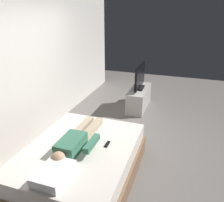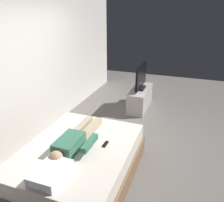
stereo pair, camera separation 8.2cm
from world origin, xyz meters
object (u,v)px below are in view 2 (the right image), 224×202
Objects in this scene: remote at (105,144)px; tv_stand at (140,98)px; tv at (141,78)px; person at (75,140)px; bed at (79,163)px; pillow at (51,173)px.

remote reaches higher than tv_stand.
tv is at bearing -178.21° from tv_stand.
tv is (2.60, 0.11, 0.24)m from remote.
person is 1.15× the size of tv_stand.
person reaches higher than remote.
pillow is (-0.66, -0.00, 0.34)m from bed.
pillow is 0.69m from person.
tv reaches higher than bed.
tv_stand is at bearing -6.11° from person.
pillow is at bearing -174.87° from person.
remote is at bearing -62.33° from bed.
remote is (0.15, -0.40, -0.07)m from person.
tv is (2.76, -0.29, 0.16)m from person.
bed is 13.02× the size of remote.
person is at bearing 5.13° from pillow.
pillow is 0.38× the size of person.
tv_stand is at bearing -4.79° from bed.
tv reaches higher than remote.
pillow is 3.47m from tv_stand.
pillow reaches higher than bed.
pillow is at bearing -180.00° from bed.
remote is at bearing -22.31° from pillow.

